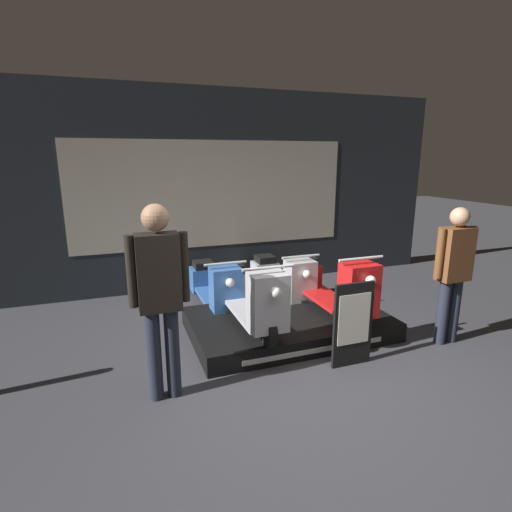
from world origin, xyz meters
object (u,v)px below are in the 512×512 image
scooter_display_right (329,286)px  price_sign_board (353,324)px  scooter_backrow_0 (214,287)px  person_left_browsing (160,290)px  scooter_backrow_1 (281,279)px  scooter_display_left (248,296)px  person_right_browsing (454,268)px

scooter_display_right → price_sign_board: size_ratio=1.95×
scooter_display_right → scooter_backrow_0: (-1.21, 1.13, -0.23)m
scooter_display_right → person_left_browsing: bearing=-158.9°
scooter_backrow_1 → price_sign_board: size_ratio=1.95×
scooter_backrow_0 → person_left_browsing: bearing=-115.9°
scooter_backrow_1 → scooter_display_left: bearing=-129.1°
person_left_browsing → price_sign_board: size_ratio=1.95×
scooter_display_left → scooter_display_right: 1.08m
scooter_display_left → person_right_browsing: (2.19, -0.84, 0.36)m
scooter_backrow_0 → person_right_browsing: person_right_browsing is taller
scooter_backrow_1 → price_sign_board: (-0.08, -2.05, 0.12)m
scooter_backrow_1 → scooter_display_right: bearing=-81.6°
person_right_browsing → price_sign_board: person_right_browsing is taller
scooter_backrow_0 → person_left_browsing: person_left_browsing is taller
scooter_backrow_1 → price_sign_board: bearing=-92.3°
scooter_backrow_1 → person_right_browsing: size_ratio=1.11×
person_left_browsing → scooter_backrow_0: bearing=64.1°
scooter_display_right → scooter_backrow_0: 1.67m
scooter_backrow_1 → person_left_browsing: 2.89m
scooter_display_left → scooter_backrow_1: 1.47m
scooter_display_left → price_sign_board: scooter_display_left is taller
scooter_backrow_1 → person_left_browsing: (-2.00, -1.96, 0.69)m
person_left_browsing → price_sign_board: 2.01m
scooter_backrow_0 → person_left_browsing: size_ratio=1.00×
scooter_display_left → scooter_display_right: (1.08, 0.00, 0.00)m
scooter_backrow_0 → scooter_backrow_1: 1.05m
scooter_display_left → scooter_backrow_0: bearing=96.7°
person_right_browsing → price_sign_board: (-1.36, -0.08, -0.46)m
scooter_display_left → price_sign_board: size_ratio=1.95×
scooter_display_right → person_left_browsing: (-2.17, -0.84, 0.46)m
person_left_browsing → person_right_browsing: person_left_browsing is taller
scooter_backrow_0 → scooter_display_left: bearing=-83.3°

